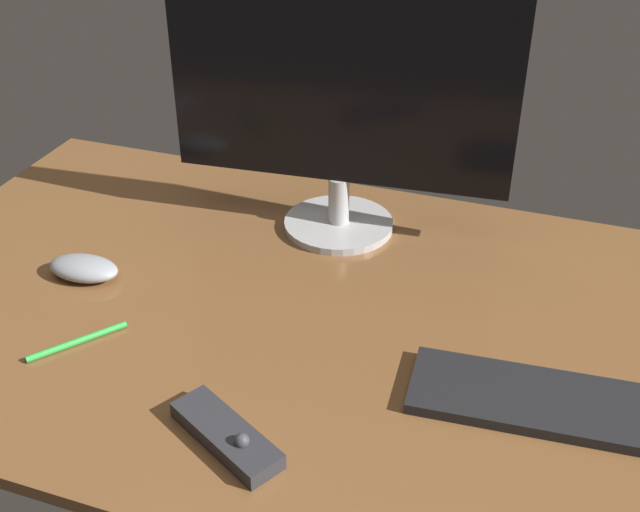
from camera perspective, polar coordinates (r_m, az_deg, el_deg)
desk at (r=121.53cm, az=-0.65°, el=-4.43°), size 140.00×84.00×2.00cm
monitor at (r=131.65cm, az=1.44°, el=10.79°), size 56.40×19.04×42.97cm
keyboard at (r=109.01cm, az=16.22°, el=-9.97°), size 37.76×14.80×1.54cm
computer_mouse at (r=133.22cm, az=-16.31°, el=-0.83°), size 11.88×7.03×3.36cm
media_remote at (r=100.92cm, az=-6.60°, el=-12.42°), size 16.95×12.41×3.51cm
pen at (r=119.88cm, az=-16.72°, el=-5.78°), size 9.48×12.24×0.94cm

